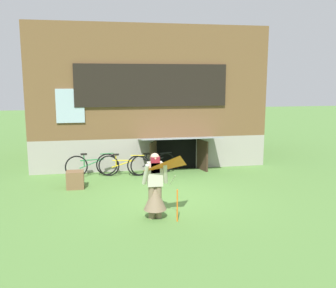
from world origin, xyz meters
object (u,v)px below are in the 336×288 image
person (155,191)px  wooden_crate (75,180)px  bicycle_black (153,163)px  bicycle_yellow (123,165)px  kite (180,173)px  bicycle_green (92,165)px

person → wooden_crate: 3.39m
bicycle_black → bicycle_yellow: bicycle_yellow is taller
kite → bicycle_yellow: (-0.91, 4.45, -0.81)m
bicycle_green → wooden_crate: size_ratio=3.34×
bicycle_yellow → bicycle_green: bearing=-177.5°
person → bicycle_black: size_ratio=0.97×
person → wooden_crate: person is taller
bicycle_yellow → bicycle_green: (-1.00, 0.12, 0.02)m
person → bicycle_green: person is taller
person → bicycle_black: person is taller
kite → bicycle_yellow: kite is taller
bicycle_black → bicycle_yellow: bearing=169.9°
bicycle_black → bicycle_green: 1.99m
bicycle_black → bicycle_green: bicycle_green is taller
bicycle_yellow → wooden_crate: bearing=-132.1°
bicycle_black → kite: bearing=-106.3°
kite → bicycle_yellow: size_ratio=0.88×
person → bicycle_green: 4.31m
bicycle_black → wooden_crate: (-2.44, -1.25, -0.10)m
person → bicycle_black: 4.06m
bicycle_black → wooden_crate: 2.75m
bicycle_black → wooden_crate: bearing=-168.3°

